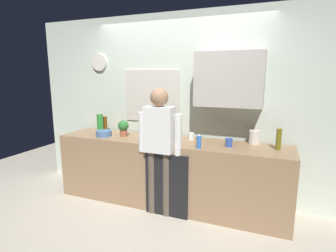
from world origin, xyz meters
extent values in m
plane|color=beige|center=(0.00, 0.00, 0.00)|extent=(8.00, 8.00, 0.00)
cube|color=#937251|center=(0.00, 0.30, 0.45)|extent=(3.12, 0.64, 0.90)
cube|color=black|center=(0.10, -0.03, 0.40)|extent=(0.56, 0.02, 0.81)
cube|color=silver|center=(0.00, 0.73, 1.30)|extent=(4.72, 0.10, 2.60)
cube|color=beige|center=(-0.41, 0.67, 1.45)|extent=(0.86, 0.02, 0.76)
cube|color=#8CA5C6|center=(-0.41, 0.67, 1.45)|extent=(0.80, 0.02, 0.70)
cube|color=#B7B2A8|center=(0.73, 0.52, 1.70)|extent=(0.84, 0.32, 0.68)
cylinder|color=silver|center=(-1.31, 0.66, 1.95)|extent=(0.26, 0.03, 0.26)
cube|color=black|center=(-0.12, 0.17, 0.91)|extent=(0.20, 0.20, 0.03)
cube|color=black|center=(-0.12, 0.23, 1.07)|extent=(0.18, 0.08, 0.28)
cylinder|color=black|center=(-0.12, 0.14, 0.98)|extent=(0.11, 0.11, 0.11)
cylinder|color=black|center=(-0.12, 0.17, 1.21)|extent=(0.17, 0.17, 0.03)
cylinder|color=brown|center=(-1.12, 0.49, 1.01)|extent=(0.06, 0.06, 0.23)
cylinder|color=#2D8C33|center=(-1.14, 0.37, 1.04)|extent=(0.09, 0.09, 0.28)
cylinder|color=olive|center=(1.35, 0.34, 1.02)|extent=(0.06, 0.06, 0.25)
cylinder|color=#3351B2|center=(0.80, 0.28, 0.95)|extent=(0.08, 0.08, 0.10)
cylinder|color=white|center=(0.27, 0.44, 0.94)|extent=(0.08, 0.08, 0.09)
cylinder|color=#4C72A5|center=(-0.94, 0.19, 0.94)|extent=(0.22, 0.22, 0.08)
cylinder|color=#9E5638|center=(-0.68, 0.28, 0.94)|extent=(0.10, 0.10, 0.09)
sphere|color=#2D7233|center=(-0.68, 0.28, 1.05)|extent=(0.15, 0.15, 0.15)
cylinder|color=blue|center=(0.48, 0.08, 0.97)|extent=(0.06, 0.06, 0.15)
cone|color=white|center=(0.48, 0.08, 1.06)|extent=(0.02, 0.02, 0.03)
cylinder|color=silver|center=(1.07, 0.54, 0.98)|extent=(0.14, 0.14, 0.17)
cylinder|color=brown|center=(-0.10, 0.00, 0.41)|extent=(0.12, 0.12, 0.82)
cylinder|color=brown|center=(0.10, 0.00, 0.41)|extent=(0.12, 0.12, 0.82)
cube|color=white|center=(0.00, 0.00, 1.10)|extent=(0.36, 0.20, 0.56)
sphere|color=#A57A59|center=(0.00, 0.00, 1.49)|extent=(0.22, 0.22, 0.22)
cylinder|color=white|center=(-0.24, 0.00, 1.05)|extent=(0.09, 0.09, 0.50)
cylinder|color=white|center=(0.24, 0.00, 1.05)|extent=(0.09, 0.09, 0.50)
camera|label=1|loc=(1.27, -2.91, 1.75)|focal=28.56mm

